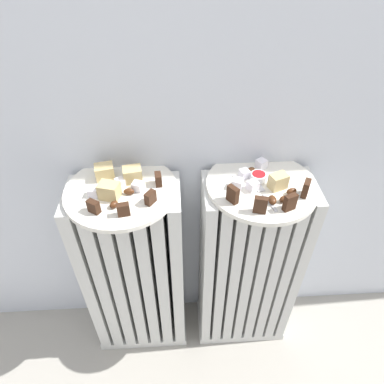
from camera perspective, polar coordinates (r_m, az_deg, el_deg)
The scene contains 32 objects.
radiator_left at distance 1.13m, azimuth -9.29°, elevation -13.28°, with size 0.31×0.16×0.68m.
radiator_right at distance 1.15m, azimuth 9.16°, elevation -12.44°, with size 0.31×0.16×0.68m.
plate_left at distance 0.88m, azimuth -11.70°, elevation 0.25°, with size 0.28×0.28×0.01m, color silver.
plate_right at distance 0.89m, azimuth 11.50°, elevation 1.11°, with size 0.28×0.28×0.01m, color silver.
dark_cake_slice_left_0 at distance 0.82m, azimuth -16.05°, elevation -2.36°, with size 0.03×0.02×0.03m, color #382114.
dark_cake_slice_left_1 at distance 0.79m, azimuth -11.34°, elevation -2.89°, with size 0.03×0.02×0.03m, color #382114.
dark_cake_slice_left_2 at distance 0.81m, azimuth -6.94°, elevation -0.94°, with size 0.03×0.02×0.03m, color #382114.
dark_cake_slice_left_3 at distance 0.86m, azimuth -5.62°, elevation 2.12°, with size 0.03×0.02×0.03m, color #382114.
marble_cake_slice_left_0 at distance 0.84m, azimuth -13.58°, elevation 0.23°, with size 0.05×0.04×0.04m, color tan.
marble_cake_slice_left_1 at distance 0.91m, azimuth -14.33°, elevation 3.27°, with size 0.05×0.04×0.04m, color tan.
marble_cake_slice_left_2 at distance 0.88m, azimuth -9.86°, elevation 2.88°, with size 0.05×0.04×0.04m, color tan.
turkish_delight_left_0 at distance 0.88m, azimuth -11.88°, elevation 1.57°, with size 0.02×0.02×0.02m, color white.
turkish_delight_left_1 at distance 0.86m, azimuth -9.06°, elevation 0.94°, with size 0.02×0.02×0.02m, color white.
turkish_delight_left_2 at distance 0.86m, azimuth -16.04°, elevation -0.01°, with size 0.02×0.02×0.02m, color white.
medjool_date_left_0 at distance 0.92m, azimuth -10.13°, elevation 3.79°, with size 0.03×0.02×0.01m, color #4C2814.
medjool_date_left_1 at distance 0.82m, azimuth -12.85°, elevation -2.05°, with size 0.02×0.02×0.02m, color #4C2814.
medjool_date_left_2 at distance 0.85m, azimuth -10.45°, elevation 0.07°, with size 0.03×0.01×0.02m, color #4C2814.
dark_cake_slice_right_0 at distance 0.81m, azimuth 6.79°, elevation -0.41°, with size 0.03×0.01×0.04m, color #382114.
dark_cake_slice_right_1 at distance 0.80m, azimuth 11.31°, elevation -2.13°, with size 0.03×0.01×0.04m, color #382114.
dark_cake_slice_right_2 at distance 0.82m, azimuth 15.99°, elevation -1.68°, with size 0.03×0.01×0.04m, color #382114.
dark_cake_slice_right_3 at distance 0.87m, azimuth 18.41°, elevation 0.57°, with size 0.03×0.01×0.04m, color #382114.
marble_cake_slice_right_0 at distance 0.87m, azimuth 14.15°, elevation 1.72°, with size 0.04×0.03×0.04m, color tan.
turkish_delight_right_0 at distance 0.90m, azimuth 8.70°, elevation 3.02°, with size 0.02×0.02×0.02m, color white.
turkish_delight_right_1 at distance 0.86m, azimuth 7.56°, elevation 1.41°, with size 0.03×0.03×0.03m, color white.
turkish_delight_right_2 at distance 0.94m, azimuth 11.45°, elevation 4.60°, with size 0.02×0.02×0.02m, color white.
turkish_delight_right_3 at distance 0.86m, azimuth 10.06°, elevation 1.03°, with size 0.02×0.02×0.02m, color white.
medjool_date_right_0 at distance 0.92m, azimuth 9.78°, elevation 3.58°, with size 0.02×0.02×0.02m, color #4C2814.
medjool_date_right_1 at distance 0.84m, azimuth 14.98°, elevation -1.16°, with size 0.02×0.02×0.02m, color #4C2814.
medjool_date_right_2 at distance 0.84m, azimuth 13.22°, elevation -1.29°, with size 0.03×0.02×0.02m, color #4C2814.
medjool_date_right_3 at distance 0.87m, azimuth 16.22°, elevation 0.11°, with size 0.03×0.02×0.02m, color #4C2814.
jam_bowl_right at distance 0.89m, azimuth 10.98°, elevation 2.49°, with size 0.04×0.04×0.02m.
fork at distance 0.85m, azimuth 12.06°, elevation -0.66°, with size 0.04×0.10×0.00m.
Camera 1 is at (-0.04, -0.38, 1.25)m, focal length 32.07 mm.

